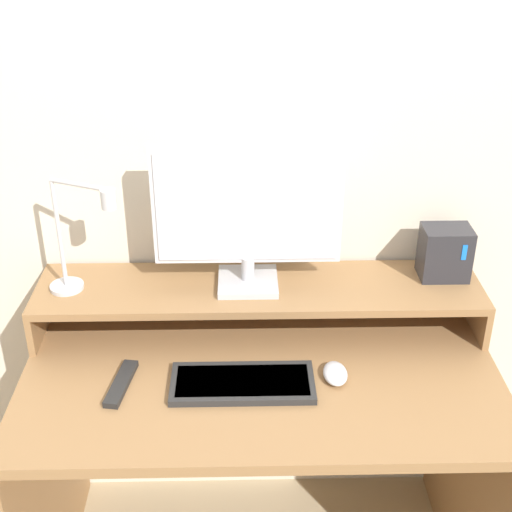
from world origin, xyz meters
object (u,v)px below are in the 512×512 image
object	(u,v)px
monitor	(247,214)
keyboard	(243,383)
desk_lamp	(79,242)
mouse	(335,373)
remote_control	(121,383)
router_dock	(445,253)

from	to	relation	value
monitor	keyboard	distance (m)	0.44
desk_lamp	mouse	world-z (taller)	desk_lamp
mouse	desk_lamp	bearing A→B (deg)	161.68
keyboard	remote_control	distance (m)	0.31
monitor	mouse	size ratio (longest dim) A/B	5.10
router_dock	remote_control	distance (m)	0.95
monitor	remote_control	size ratio (longest dim) A/B	2.78
remote_control	monitor	bearing A→B (deg)	40.59
monitor	keyboard	size ratio (longest dim) A/B	1.39
monitor	router_dock	xyz separation A→B (m)	(0.55, 0.03, -0.14)
desk_lamp	mouse	bearing A→B (deg)	-18.32
mouse	remote_control	bearing A→B (deg)	-177.85
monitor	router_dock	size ratio (longest dim) A/B	3.35
mouse	keyboard	bearing A→B (deg)	-173.56
keyboard	mouse	world-z (taller)	mouse
remote_control	router_dock	bearing A→B (deg)	19.53
desk_lamp	monitor	bearing A→B (deg)	4.77
keyboard	mouse	xyz separation A→B (m)	(0.24, 0.03, 0.00)
mouse	remote_control	distance (m)	0.55
desk_lamp	keyboard	world-z (taller)	desk_lamp
remote_control	mouse	bearing A→B (deg)	2.15
router_dock	desk_lamp	bearing A→B (deg)	-175.96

